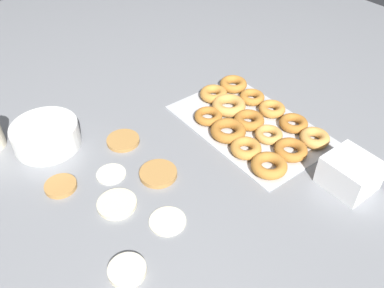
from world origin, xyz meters
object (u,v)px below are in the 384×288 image
Objects in this scene: pancake_0 at (111,174)px; pancake_5 at (158,174)px; batter_bowl at (46,135)px; pancake_4 at (123,140)px; pancake_2 at (127,270)px; donut_tray at (251,122)px; pancake_6 at (61,186)px; pancake_3 at (117,204)px; container_stack at (350,173)px; pancake_1 at (168,221)px.

pancake_5 is at bearing -128.81° from pancake_0.
pancake_0 is 0.42× the size of batter_bowl.
pancake_4 is 0.51× the size of batter_bowl.
donut_tray reaches higher than pancake_2.
donut_tray is at bearing -69.72° from pancake_2.
pancake_5 is at bearing -117.39° from pancake_6.
batter_bowl reaches higher than pancake_2.
batter_bowl reaches higher than pancake_6.
pancake_3 is 0.14m from pancake_5.
pancake_5 is (0.02, -0.14, 0.00)m from pancake_3.
pancake_2 is at bearing 110.28° from donut_tray.
donut_tray is (0.03, -0.49, 0.01)m from pancake_3.
pancake_4 is at bearing 36.86° from container_stack.
pancake_6 is at bearing 105.18° from pancake_4.
batter_bowl is (0.19, -0.04, 0.03)m from pancake_6.
pancake_1 is 0.16m from pancake_5.
pancake_0 is 0.88× the size of pancake_1.
pancake_1 is 0.72× the size of container_stack.
pancake_6 reaches higher than pancake_0.
pancake_5 is (-0.18, -0.01, 0.00)m from pancake_4.
pancake_0 is at bearing -106.41° from pancake_6.
pancake_5 is (0.15, -0.07, 0.00)m from pancake_1.
pancake_1 is 0.19× the size of donut_tray.
pancake_4 is 0.23m from pancake_6.
pancake_5 is 0.36m from batter_bowl.
pancake_2 is at bearing 151.00° from pancake_4.
pancake_2 reaches higher than pancake_0.
container_stack reaches higher than pancake_6.
batter_bowl reaches higher than pancake_1.
pancake_2 is at bearing 111.96° from pancake_1.
pancake_2 is (-0.06, 0.15, 0.00)m from pancake_1.
pancake_1 is 0.48× the size of batter_bowl.
pancake_5 is at bearing -148.45° from batter_bowl.
container_stack reaches higher than pancake_0.
pancake_4 is at bearing -29.00° from pancake_2.
pancake_1 is 0.31m from pancake_6.
container_stack is (-0.64, -0.57, 0.01)m from batter_bowl.
batter_bowl is at bearing 60.82° from donut_tray.
donut_tray is at bearing 4.95° from container_stack.
pancake_1 is at bearing -165.49° from batter_bowl.
pancake_6 is 0.66× the size of container_stack.
pancake_3 is (-0.11, 0.04, 0.00)m from pancake_0.
pancake_3 is 0.33m from batter_bowl.
pancake_2 is 0.44m from pancake_4.
container_stack is (-0.31, -0.52, 0.04)m from pancake_3.
donut_tray is at bearing -86.54° from pancake_3.
pancake_4 is at bearing 1.70° from pancake_5.
pancake_6 is at bearing 167.02° from batter_bowl.
pancake_1 is 0.45m from donut_tray.
pancake_5 is 0.35m from donut_tray.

